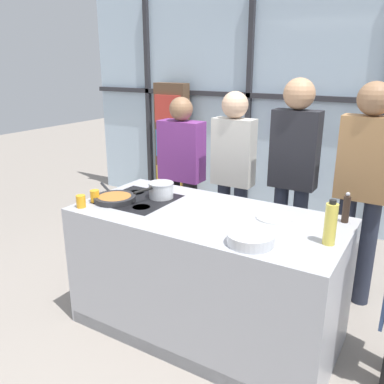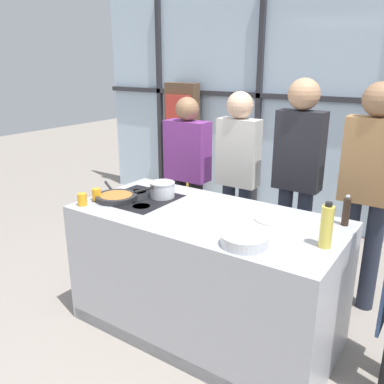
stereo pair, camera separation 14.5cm
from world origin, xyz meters
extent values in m
plane|color=gray|center=(0.00, 0.00, 0.00)|extent=(18.00, 18.00, 0.00)
cube|color=silver|center=(0.00, 2.46, 1.40)|extent=(6.40, 0.04, 2.80)
cube|color=#2D2D33|center=(0.00, 2.41, 1.54)|extent=(6.40, 0.06, 0.06)
cube|color=#2D2D33|center=(-2.30, 2.41, 1.40)|extent=(0.06, 0.06, 2.80)
cube|color=#2D2D33|center=(-0.77, 2.41, 1.40)|extent=(0.06, 0.06, 2.80)
cube|color=#2D2D33|center=(0.77, 2.41, 1.40)|extent=(0.06, 0.06, 2.80)
cube|color=brown|center=(-1.82, 2.28, 0.83)|extent=(0.47, 0.16, 1.67)
cube|color=gold|center=(-1.82, 2.19, 0.37)|extent=(0.40, 0.03, 0.37)
cube|color=teal|center=(-1.82, 2.19, 0.87)|extent=(0.40, 0.03, 0.37)
cube|color=red|center=(-1.82, 2.19, 1.33)|extent=(0.40, 0.03, 0.37)
cube|color=#A8AAB2|center=(0.00, 0.00, 0.47)|extent=(1.87, 0.91, 0.93)
cube|color=black|center=(-0.60, 0.00, 0.93)|extent=(0.52, 0.52, 0.01)
cube|color=black|center=(0.00, -0.44, 0.05)|extent=(1.84, 0.03, 0.10)
cylinder|color=#38383D|center=(-0.72, -0.12, 0.93)|extent=(0.13, 0.13, 0.01)
cylinder|color=#38383D|center=(-0.47, -0.12, 0.93)|extent=(0.13, 0.13, 0.01)
cylinder|color=#38383D|center=(-0.72, 0.12, 0.93)|extent=(0.13, 0.13, 0.01)
cylinder|color=#38383D|center=(-0.47, 0.12, 0.93)|extent=(0.13, 0.13, 0.01)
cylinder|color=black|center=(-0.74, 1.00, 0.40)|extent=(0.14, 0.14, 0.81)
cylinder|color=black|center=(-0.94, 1.00, 0.40)|extent=(0.14, 0.14, 0.81)
cube|color=#7A3384|center=(-0.84, 1.00, 1.10)|extent=(0.44, 0.20, 0.58)
sphere|color=#8C6647|center=(-0.84, 1.00, 1.50)|extent=(0.23, 0.23, 0.23)
cylinder|color=#232838|center=(-0.20, 1.00, 0.42)|extent=(0.12, 0.12, 0.85)
cylinder|color=#232838|center=(-0.37, 1.00, 0.42)|extent=(0.12, 0.12, 0.85)
cube|color=beige|center=(-0.28, 1.00, 1.15)|extent=(0.38, 0.17, 0.61)
sphere|color=#D8AD8C|center=(-0.28, 1.00, 1.57)|extent=(0.24, 0.24, 0.24)
cylinder|color=#232838|center=(0.37, 1.00, 0.45)|extent=(0.12, 0.12, 0.91)
cylinder|color=#232838|center=(0.19, 1.00, 0.45)|extent=(0.12, 0.12, 0.91)
cube|color=#232328|center=(0.28, 1.00, 1.23)|extent=(0.39, 0.17, 0.65)
sphere|color=tan|center=(0.28, 1.00, 1.69)|extent=(0.25, 0.25, 0.25)
cylinder|color=#232838|center=(0.94, 1.00, 0.45)|extent=(0.13, 0.13, 0.90)
cylinder|color=#232838|center=(0.75, 1.00, 0.45)|extent=(0.13, 0.13, 0.90)
cube|color=#A37547|center=(0.84, 1.00, 1.23)|extent=(0.41, 0.19, 0.65)
sphere|color=#8C6647|center=(0.84, 1.00, 1.68)|extent=(0.25, 0.25, 0.25)
cylinder|color=#232326|center=(-0.72, -0.12, 0.95)|extent=(0.31, 0.31, 0.04)
cylinder|color=#B26B2D|center=(-0.72, -0.12, 0.97)|extent=(0.24, 0.24, 0.01)
cylinder|color=#232326|center=(-0.96, 0.03, 0.96)|extent=(0.22, 0.16, 0.02)
cylinder|color=silver|center=(-0.47, 0.12, 0.99)|extent=(0.19, 0.19, 0.12)
cylinder|color=silver|center=(-0.47, 0.12, 1.05)|extent=(0.20, 0.20, 0.01)
cylinder|color=black|center=(-0.51, -0.05, 1.03)|extent=(0.05, 0.17, 0.02)
cylinder|color=white|center=(0.43, 0.16, 0.94)|extent=(0.25, 0.25, 0.01)
cylinder|color=silver|center=(0.45, -0.30, 0.97)|extent=(0.27, 0.27, 0.07)
cylinder|color=#4C4C51|center=(0.45, -0.30, 0.99)|extent=(0.22, 0.22, 0.01)
cylinder|color=#E0CC4C|center=(0.84, -0.06, 1.06)|extent=(0.07, 0.07, 0.24)
cylinder|color=black|center=(0.84, -0.06, 1.19)|extent=(0.04, 0.04, 0.02)
cylinder|color=#332319|center=(0.85, 0.33, 1.02)|extent=(0.05, 0.05, 0.18)
sphere|color=#B2B2B7|center=(0.85, 0.33, 1.13)|extent=(0.03, 0.03, 0.03)
cylinder|color=orange|center=(-0.84, -0.35, 0.98)|extent=(0.07, 0.07, 0.09)
cylinder|color=orange|center=(-0.84, -0.21, 0.98)|extent=(0.07, 0.07, 0.09)
camera|label=1|loc=(1.27, -2.29, 1.94)|focal=38.00mm
camera|label=2|loc=(1.39, -2.21, 1.94)|focal=38.00mm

